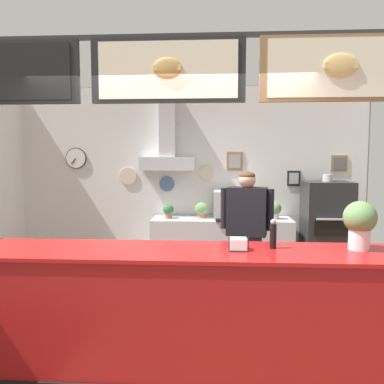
% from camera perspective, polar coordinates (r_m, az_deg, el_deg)
% --- Properties ---
extents(ground_plane, '(6.55, 6.55, 0.00)m').
position_cam_1_polar(ground_plane, '(3.92, -3.28, -22.29)').
color(ground_plane, brown).
extents(back_wall_assembly, '(5.40, 2.84, 2.87)m').
position_cam_1_polar(back_wall_assembly, '(6.01, -0.58, 2.60)').
color(back_wall_assembly, gray).
rests_on(back_wall_assembly, ground_plane).
extents(service_counter, '(4.21, 0.70, 1.06)m').
position_cam_1_polar(service_counter, '(3.39, -4.03, -16.96)').
color(service_counter, maroon).
rests_on(service_counter, ground_plane).
extents(back_prep_counter, '(2.04, 0.59, 0.89)m').
position_cam_1_polar(back_prep_counter, '(5.94, 4.27, -8.12)').
color(back_prep_counter, silver).
rests_on(back_prep_counter, ground_plane).
extents(pizza_oven, '(0.64, 0.65, 1.55)m').
position_cam_1_polar(pizza_oven, '(5.93, 18.74, -5.52)').
color(pizza_oven, '#232326').
rests_on(pizza_oven, ground_plane).
extents(shop_worker, '(0.59, 0.30, 1.64)m').
position_cam_1_polar(shop_worker, '(4.59, 7.85, -6.55)').
color(shop_worker, '#232328').
rests_on(shop_worker, ground_plane).
extents(espresso_machine, '(0.60, 0.52, 0.41)m').
position_cam_1_polar(espresso_machine, '(5.80, 6.11, -1.91)').
color(espresso_machine, silver).
rests_on(espresso_machine, back_prep_counter).
extents(potted_thyme, '(0.21, 0.21, 0.25)m').
position_cam_1_polar(potted_thyme, '(5.90, 11.73, -2.51)').
color(potted_thyme, beige).
rests_on(potted_thyme, back_prep_counter).
extents(potted_sage, '(0.21, 0.21, 0.23)m').
position_cam_1_polar(potted_sage, '(5.87, 1.44, -2.53)').
color(potted_sage, '#9E563D').
rests_on(potted_sage, back_prep_counter).
extents(potted_rosemary, '(0.16, 0.16, 0.20)m').
position_cam_1_polar(potted_rosemary, '(5.83, -3.41, -2.68)').
color(potted_rosemary, '#9E563D').
rests_on(potted_rosemary, back_prep_counter).
extents(napkin_holder, '(0.16, 0.15, 0.11)m').
position_cam_1_polar(napkin_holder, '(3.22, 6.71, -7.53)').
color(napkin_holder, '#262628').
rests_on(napkin_holder, service_counter).
extents(basil_vase, '(0.26, 0.26, 0.39)m').
position_cam_1_polar(basil_vase, '(3.45, 22.99, -4.16)').
color(basil_vase, silver).
rests_on(basil_vase, service_counter).
extents(pepper_grinder, '(0.05, 0.05, 0.24)m').
position_cam_1_polar(pepper_grinder, '(3.30, 11.59, -5.94)').
color(pepper_grinder, black).
rests_on(pepper_grinder, service_counter).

